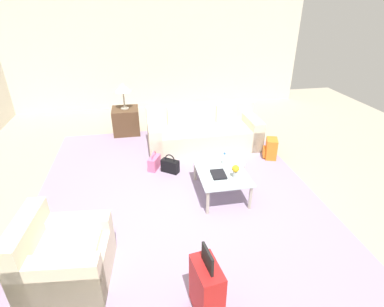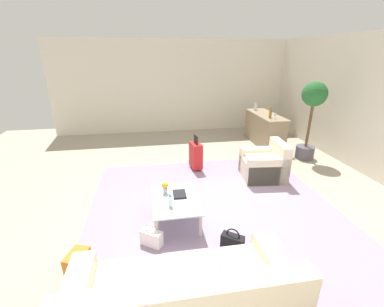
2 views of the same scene
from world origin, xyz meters
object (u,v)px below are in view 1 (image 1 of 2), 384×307
handbag_black (170,166)px  armchair (61,259)px  table_lamp (123,88)px  handbag_white (235,168)px  coffee_table_book (218,174)px  suitcase_red (207,289)px  side_table (126,121)px  couch (203,133)px  flower_vase (235,170)px  coffee_table (221,173)px  water_bottle (224,159)px  handbag_pink (154,162)px  backpack_orange (271,149)px

handbag_black → armchair: bearing=145.5°
table_lamp → handbag_white: (-2.28, -1.91, -0.93)m
coffee_table_book → suitcase_red: bearing=163.1°
coffee_table_book → side_table: side_table is taller
coffee_table_book → armchair: bearing=120.7°
couch → suitcase_red: 3.88m
coffee_table_book → flower_vase: 0.27m
couch → suitcase_red: suitcase_red is taller
couch → coffee_table: (-1.79, 0.10, 0.07)m
handbag_white → coffee_table: bearing=141.6°
table_lamp → coffee_table_book: bearing=-154.1°
armchair → water_bottle: 2.72m
side_table → coffee_table_book: bearing=-154.1°
table_lamp → handbag_pink: size_ratio=1.63×
couch → handbag_white: 1.32m
table_lamp → handbag_white: 3.12m
table_lamp → handbag_black: 2.33m
suitcase_red → couch: bearing=-11.9°
handbag_black → side_table: bearing=21.4°
table_lamp → handbag_white: size_ratio=1.63×
table_lamp → backpack_orange: size_ratio=1.46×
flower_vase → table_lamp: 3.48m
couch → table_lamp: (1.01, 1.60, 0.77)m
coffee_table → handbag_pink: coffee_table is taller
coffee_table → handbag_pink: bearing=45.2°
water_bottle → coffee_table_book: (-0.32, 0.18, -0.08)m
coffee_table → flower_vase: 0.32m
flower_vase → handbag_pink: (1.21, 1.14, -0.41)m
armchair → handbag_white: 3.16m
suitcase_red → handbag_black: 2.82m
coffee_table → suitcase_red: bearing=160.7°
armchair → handbag_black: armchair is taller
handbag_black → handbag_pink: bearing=57.4°
armchair → coffee_table_book: bearing=-60.6°
flower_vase → suitcase_red: 1.98m
couch → flower_vase: size_ratio=11.17×
handbag_pink → backpack_orange: (0.02, -2.28, 0.06)m
flower_vase → suitcase_red: (-1.78, 0.85, -0.18)m
coffee_table_book → handbag_black: (0.93, 0.64, -0.31)m
water_bottle → table_lamp: table_lamp is taller
couch → coffee_table_book: size_ratio=8.18×
water_bottle → handbag_white: size_ratio=0.57×
armchair → handbag_pink: bearing=-27.2°
water_bottle → coffee_table: bearing=153.4°
couch → handbag_pink: bearing=126.5°
coffee_table → couch: bearing=-3.2°
armchair → coffee_table_book: (1.17, -2.09, 0.14)m
coffee_table → backpack_orange: 1.64m
couch → handbag_white: couch is taller
couch → handbag_pink: couch is taller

